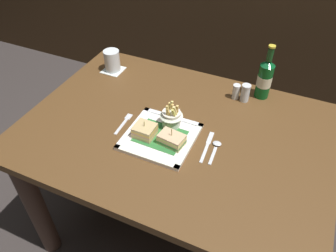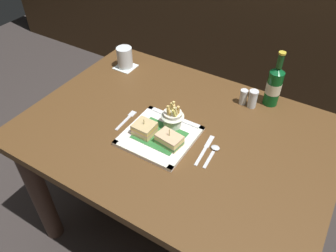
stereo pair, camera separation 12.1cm
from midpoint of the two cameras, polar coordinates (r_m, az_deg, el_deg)
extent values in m
plane|color=#362F2D|center=(1.94, 2.92, -17.13)|extent=(6.00, 6.00, 0.00)
cube|color=brown|center=(1.37, 3.94, -1.29)|extent=(1.26, 0.90, 0.04)
cylinder|color=#4C342A|center=(1.72, -19.46, -10.89)|extent=(0.09, 0.09, 0.70)
cylinder|color=brown|center=(2.07, -5.06, 2.48)|extent=(0.09, 0.09, 0.70)
cylinder|color=#492B19|center=(1.82, 24.70, -9.15)|extent=(0.09, 0.09, 0.70)
cube|color=white|center=(1.32, 1.15, -1.91)|extent=(0.27, 0.27, 0.01)
cube|color=#2D7033|center=(1.31, 1.15, -1.72)|extent=(0.19, 0.15, 0.00)
cube|color=white|center=(1.24, -1.79, -5.03)|extent=(0.27, 0.02, 0.01)
cube|color=white|center=(1.39, 3.75, 1.35)|extent=(0.27, 0.02, 0.01)
cube|color=white|center=(1.36, -3.36, 0.22)|extent=(0.02, 0.27, 0.01)
cube|color=white|center=(1.27, 5.99, -3.65)|extent=(0.02, 0.27, 0.01)
cube|color=tan|center=(1.32, -1.45, -1.20)|extent=(0.08, 0.08, 0.01)
cube|color=#E9C772|center=(1.31, -1.45, -0.89)|extent=(0.08, 0.08, 0.01)
cube|color=tan|center=(1.31, -1.46, -0.58)|extent=(0.08, 0.08, 0.01)
cube|color=#EEBC56|center=(1.30, -1.47, -0.26)|extent=(0.08, 0.08, 0.01)
cube|color=tan|center=(1.30, -1.48, 0.05)|extent=(0.08, 0.08, 0.01)
cylinder|color=tan|center=(1.30, -1.47, -0.17)|extent=(0.00, 0.00, 0.07)
cube|color=beige|center=(1.28, 2.94, -3.07)|extent=(0.10, 0.08, 0.01)
cube|color=#568A43|center=(1.27, 2.95, -2.78)|extent=(0.10, 0.08, 0.01)
cube|color=#E5B27C|center=(1.27, 2.97, -2.49)|extent=(0.10, 0.08, 0.01)
cube|color=#E7DB76|center=(1.26, 2.98, -2.20)|extent=(0.10, 0.08, 0.01)
cube|color=#DAB386|center=(1.25, 2.99, -1.90)|extent=(0.10, 0.08, 0.01)
cylinder|color=tan|center=(1.26, 2.99, -1.97)|extent=(0.00, 0.00, 0.08)
cylinder|color=silver|center=(1.34, 3.37, 1.13)|extent=(0.08, 0.08, 0.07)
cone|color=white|center=(1.32, 3.42, 2.15)|extent=(0.09, 0.09, 0.03)
cube|color=#EABB65|center=(1.32, 4.31, 2.24)|extent=(0.01, 0.01, 0.07)
cube|color=#F8DA76|center=(1.32, 3.33, 2.79)|extent=(0.02, 0.02, 0.08)
cube|color=#E4BE65|center=(1.34, 3.15, 2.85)|extent=(0.01, 0.01, 0.06)
cube|color=#DEB45B|center=(1.30, 2.91, 1.76)|extent=(0.02, 0.01, 0.06)
cube|color=#DCBA63|center=(1.30, 2.72, 2.07)|extent=(0.02, 0.01, 0.07)
cube|color=#F0C773|center=(1.32, 3.49, 2.48)|extent=(0.02, 0.01, 0.06)
cube|color=#E0D467|center=(1.30, 3.91, 1.66)|extent=(0.02, 0.03, 0.07)
cube|color=#F3D881|center=(1.30, 4.26, 1.94)|extent=(0.02, 0.03, 0.08)
cylinder|color=#0C501C|center=(1.53, 19.90, 6.06)|extent=(0.06, 0.06, 0.16)
cone|color=#0C4F23|center=(1.48, 20.72, 8.95)|extent=(0.06, 0.06, 0.02)
cylinder|color=#154119|center=(1.46, 21.12, 10.36)|extent=(0.03, 0.03, 0.06)
cylinder|color=gold|center=(1.45, 21.47, 11.55)|extent=(0.03, 0.03, 0.01)
cylinder|color=beige|center=(1.53, 19.93, 6.16)|extent=(0.07, 0.07, 0.05)
cube|color=white|center=(1.75, -5.34, 10.05)|extent=(0.10, 0.10, 0.00)
cylinder|color=silver|center=(1.72, -5.46, 11.61)|extent=(0.08, 0.08, 0.11)
cylinder|color=silver|center=(1.73, -5.42, 11.14)|extent=(0.07, 0.07, 0.07)
cube|color=silver|center=(1.39, -5.30, 0.44)|extent=(0.02, 0.10, 0.00)
cube|color=silver|center=(1.43, -3.80, 2.03)|extent=(0.03, 0.04, 0.00)
cube|color=silver|center=(1.26, 8.44, -5.29)|extent=(0.02, 0.11, 0.00)
cube|color=silver|center=(1.32, 9.76, -2.78)|extent=(0.02, 0.07, 0.00)
cube|color=silver|center=(1.25, 9.82, -5.85)|extent=(0.02, 0.10, 0.00)
ellipsoid|color=silver|center=(1.29, 10.83, -3.81)|extent=(0.04, 0.03, 0.01)
cylinder|color=silver|center=(1.52, 15.09, 4.63)|extent=(0.03, 0.03, 0.06)
cylinder|color=white|center=(1.53, 15.01, 4.26)|extent=(0.03, 0.03, 0.03)
cylinder|color=silver|center=(1.50, 15.33, 5.72)|extent=(0.03, 0.03, 0.01)
cylinder|color=silver|center=(1.51, 16.61, 4.27)|extent=(0.04, 0.04, 0.07)
cylinder|color=#403127|center=(1.52, 16.50, 3.83)|extent=(0.03, 0.03, 0.04)
cylinder|color=silver|center=(1.49, 16.92, 5.54)|extent=(0.04, 0.04, 0.01)
camera|label=1|loc=(0.06, -87.36, 2.35)|focal=35.34mm
camera|label=2|loc=(0.06, 92.64, -2.35)|focal=35.34mm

